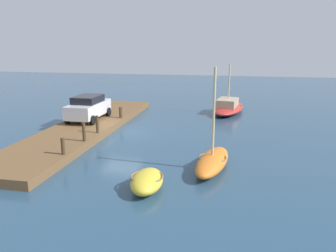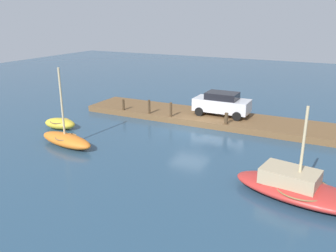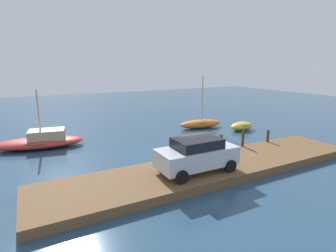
% 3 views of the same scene
% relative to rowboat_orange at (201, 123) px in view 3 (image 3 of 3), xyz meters
% --- Properties ---
extents(ground_plane, '(84.00, 84.00, 0.00)m').
position_rel_rowboat_orange_xyz_m(ground_plane, '(-5.43, -6.46, -0.42)').
color(ground_plane, navy).
extents(dock_platform, '(18.79, 3.83, 0.46)m').
position_rel_rowboat_orange_xyz_m(dock_platform, '(-5.43, -8.93, -0.19)').
color(dock_platform, brown).
rests_on(dock_platform, ground_plane).
extents(rowboat_orange, '(4.24, 1.86, 4.79)m').
position_rel_rowboat_orange_xyz_m(rowboat_orange, '(0.00, 0.00, 0.00)').
color(rowboat_orange, orange).
rests_on(rowboat_orange, ground_plane).
extents(sailboat_red, '(6.27, 3.26, 4.16)m').
position_rel_rowboat_orange_xyz_m(sailboat_red, '(-13.50, 0.38, 0.06)').
color(sailboat_red, '#B72D28').
rests_on(sailboat_red, ground_plane).
extents(dinghy_yellow, '(2.45, 1.45, 0.74)m').
position_rel_rowboat_orange_xyz_m(dinghy_yellow, '(2.78, -2.44, -0.04)').
color(dinghy_yellow, gold).
rests_on(dinghy_yellow, ground_plane).
extents(mooring_post_west, '(0.25, 0.25, 0.80)m').
position_rel_rowboat_orange_xyz_m(mooring_post_west, '(-7.78, -7.27, 0.43)').
color(mooring_post_west, '#47331E').
rests_on(mooring_post_west, dock_platform).
extents(mooring_post_mid_west, '(0.18, 0.18, 1.06)m').
position_rel_rowboat_orange_xyz_m(mooring_post_mid_west, '(-3.54, -7.27, 0.57)').
color(mooring_post_mid_west, '#47331E').
rests_on(mooring_post_mid_west, dock_platform).
extents(mooring_post_mid_east, '(0.18, 0.18, 1.06)m').
position_rel_rowboat_orange_xyz_m(mooring_post_mid_east, '(-1.70, -7.27, 0.56)').
color(mooring_post_mid_east, '#47331E').
rests_on(mooring_post_mid_east, dock_platform).
extents(mooring_post_east, '(0.19, 0.19, 0.85)m').
position_rel_rowboat_orange_xyz_m(mooring_post_east, '(0.64, -7.27, 0.46)').
color(mooring_post_east, '#47331E').
rests_on(mooring_post_east, dock_platform).
extents(parked_car, '(4.10, 2.05, 1.73)m').
position_rel_rowboat_orange_xyz_m(parked_car, '(-6.77, -9.32, 0.94)').
color(parked_car, silver).
rests_on(parked_car, dock_platform).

